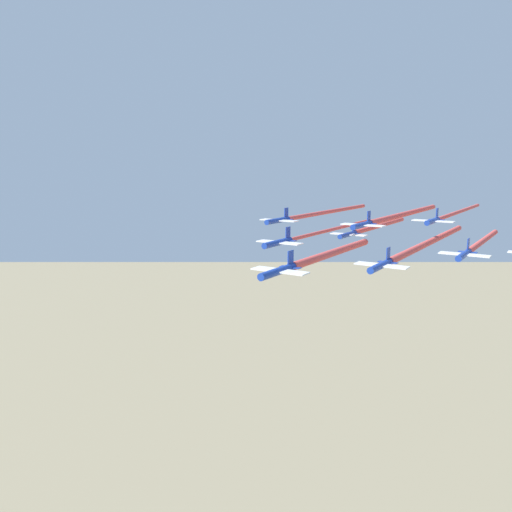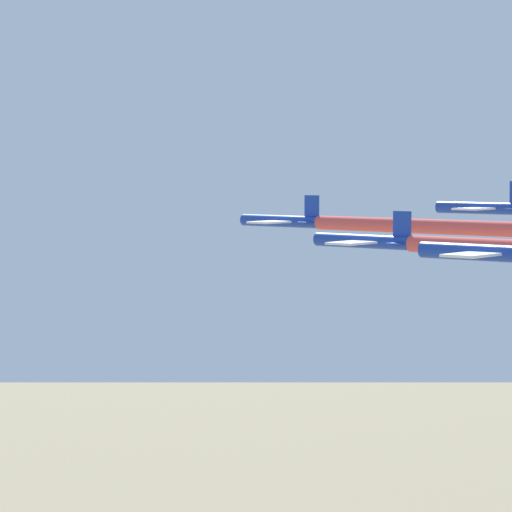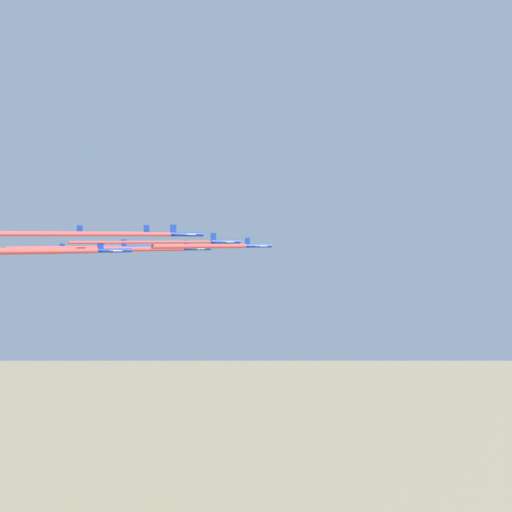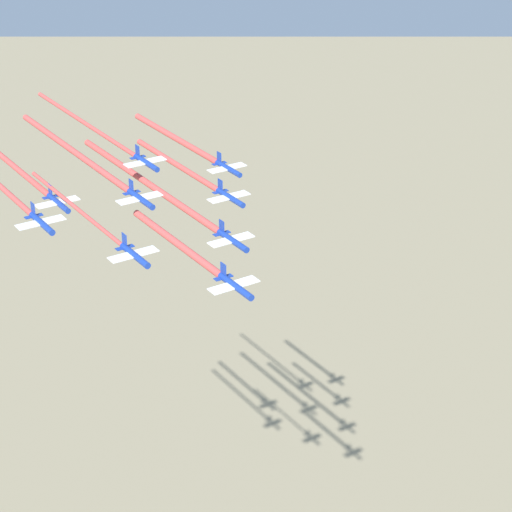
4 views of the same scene
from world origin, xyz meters
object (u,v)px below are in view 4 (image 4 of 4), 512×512
Objects in this scene: jet_0 at (235,285)px; jet_3 at (229,197)px; jet_6 at (228,168)px; jet_2 at (134,255)px; jet_4 at (140,198)px; jet_1 at (232,240)px; jet_5 at (41,223)px; jet_7 at (146,162)px; jet_8 at (58,202)px.

jet_3 is (18.73, 30.75, -0.51)m from jet_0.
jet_3 is 1.00× the size of jet_6.
jet_2 is 48.01m from jet_6.
jet_2 is at bearing 29.54° from jet_3.
jet_4 is 1.00× the size of jet_6.
jet_1 is 1.00× the size of jet_5.
jet_3 is 1.00× the size of jet_4.
jet_1 is 31.31m from jet_7.
jet_2 is 31.53m from jet_3.
jet_1 is 1.00× the size of jet_2.
jet_0 is 47.55m from jet_7.
jet_7 is (18.73, 30.75, 2.03)m from jet_2.
jet_4 is at bearing -180.00° from jet_5.
jet_6 is (9.36, 15.38, -1.21)m from jet_3.
jet_8 is (0.47, 31.03, -2.05)m from jet_2.
jet_6 is (27.62, 15.10, -5.14)m from jet_4.
jet_2 is 1.00× the size of jet_8.
jet_2 is (-8.89, 15.65, 1.29)m from jet_0.
jet_5 is 31.47m from jet_7.
jet_3 is 31.47m from jet_8.
jet_5 is (-27.14, 15.93, 4.08)m from jet_1.
jet_6 is at bearing -161.22° from jet_5.
jet_0 is 1.00× the size of jet_1.
jet_6 is (36.98, 30.47, -3.02)m from jet_2.
jet_6 is at bearing -120.47° from jet_0.
jet_0 is 36.01m from jet_3.
jet_8 is at bearing -59.53° from jet_1.
jet_5 reaches higher than jet_8.
jet_4 is at bearing -120.47° from jet_2.
jet_7 is at bearing 0.00° from jet_6.
jet_7 is 1.00× the size of jet_8.
jet_8 is (-36.51, 0.56, 0.96)m from jet_6.
jet_7 is at bearing -59.53° from jet_3.
jet_0 is at bearing 59.53° from jet_6.
jet_3 is at bearing 120.47° from jet_7.
jet_0 is 1.00× the size of jet_5.
jet_8 is (-8.89, 15.65, -4.18)m from jet_4.
jet_6 is at bearing -139.64° from jet_2.
jet_7 is at bearing 180.00° from jet_8.
jet_3 is 1.00× the size of jet_8.
jet_3 is (9.36, 15.38, 0.31)m from jet_1.
jet_6 is 18.94m from jet_7.
jet_5 is 1.00× the size of jet_6.
jet_1 is 18.38m from jet_2.
jet_1 is 18.01m from jet_3.
jet_5 is at bearing 0.00° from jet_4.
jet_3 is 1.00× the size of jet_5.
jet_5 reaches higher than jet_3.
jet_1 is at bearing 59.53° from jet_6.
jet_2 reaches higher than jet_6.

